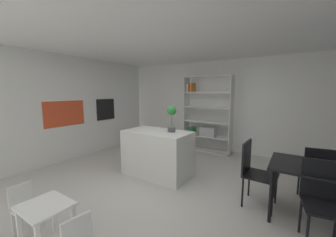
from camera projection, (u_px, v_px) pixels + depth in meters
ground_plane at (163, 189)px, 3.52m from camera, size 9.89×9.89×0.00m
ceiling_slab at (163, 34)px, 3.17m from camera, size 7.18×5.98×0.06m
back_partition at (220, 106)px, 5.80m from camera, size 7.18×0.06×2.63m
tall_cabinet_run_left at (61, 108)px, 5.10m from camera, size 0.61×5.39×2.63m
cabinet_niche_splashback at (65, 114)px, 4.88m from camera, size 0.01×1.02×0.63m
built_in_oven at (106, 109)px, 5.89m from camera, size 0.06×0.61×0.62m
kitchen_island at (157, 153)px, 4.08m from camera, size 1.37×0.75×0.93m
potted_plant_on_island at (172, 116)px, 3.90m from camera, size 0.19×0.19×0.52m
open_bookshelf at (206, 118)px, 5.68m from camera, size 1.38×0.36×2.17m
child_table at (46, 214)px, 2.13m from camera, size 0.51×0.44×0.52m
child_chair_left at (25, 206)px, 2.43m from camera, size 0.28×0.28×0.59m
dining_table at (321, 173)px, 2.54m from camera, size 1.18×0.83×0.75m
dining_chair_near at (323, 196)px, 2.20m from camera, size 0.46×0.49×0.95m
dining_chair_far at (319, 172)px, 2.91m from camera, size 0.49×0.51×0.92m
dining_chair_island_side at (253, 168)px, 3.00m from camera, size 0.47×0.47×0.97m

